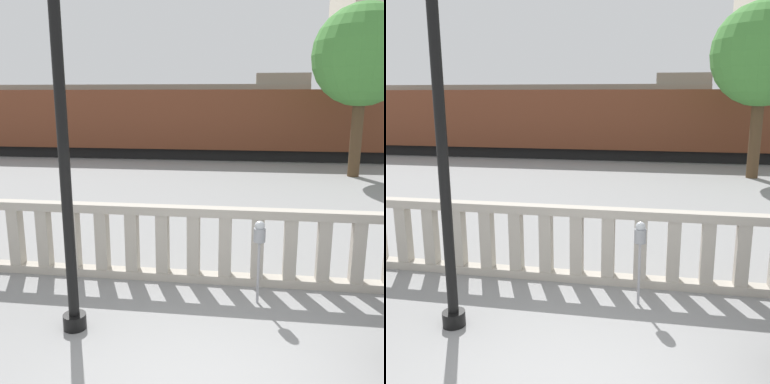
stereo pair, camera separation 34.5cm
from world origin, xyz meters
TOP-DOWN VIEW (x-y plane):
  - balustrade at (0.00, 2.91)m, footprint 16.21×0.24m
  - lamppost at (-1.89, 1.20)m, footprint 0.30×0.30m
  - parking_meter at (0.53, 2.26)m, footprint 0.17×0.17m
  - train_near at (-4.60, 17.87)m, footprint 25.12×3.16m
  - train_far at (-6.19, 22.53)m, footprint 19.99×2.89m
  - tree_left at (4.33, 13.19)m, footprint 3.67×3.67m

SIDE VIEW (x-z plane):
  - balustrade at x=0.00m, z-range 0.00..1.27m
  - parking_meter at x=0.53m, z-range 0.38..1.66m
  - train_near at x=-4.60m, z-range -0.21..3.71m
  - train_far at x=-6.19m, z-range -0.20..4.09m
  - lamppost at x=-1.89m, z-range 0.09..6.24m
  - tree_left at x=4.33m, z-range 1.29..7.59m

